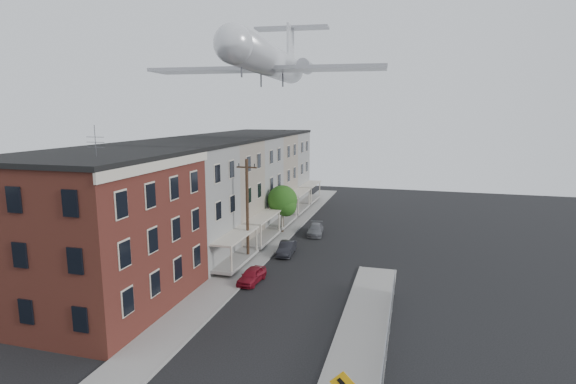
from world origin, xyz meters
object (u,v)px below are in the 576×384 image
Objects in this scene: airplane at (271,61)px; utility_pole at (247,209)px; street_tree at (283,202)px; car_near at (252,275)px; car_far at (315,230)px; car_mid at (287,248)px.

utility_pole is at bearing -91.30° from airplane.
street_tree is 1.55× the size of car_near.
utility_pole is at bearing -118.29° from car_far.
street_tree is 4.52m from car_far.
street_tree is at bearing 88.11° from utility_pole.
car_far is at bearing 69.53° from utility_pole.
car_near is at bearing -99.35° from car_mid.
car_mid is 17.59m from airplane.
airplane is at bearing 103.66° from car_near.
airplane reaches higher than car_far.
utility_pole is 2.49× the size of car_mid.
car_far is 17.84m from airplane.
airplane is (-0.18, -3.48, 14.17)m from street_tree.
car_mid is at bearing -106.39° from car_far.
airplane is at bearing -92.99° from street_tree.
car_far is (1.11, 7.33, -0.03)m from car_mid.
street_tree is 14.83m from car_near.
airplane is at bearing -142.21° from car_far.
airplane reaches higher than utility_pole.
utility_pole is 1.73× the size of street_tree.
car_far is (3.80, 10.18, -4.11)m from utility_pole.
utility_pole is 6.43m from car_near.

